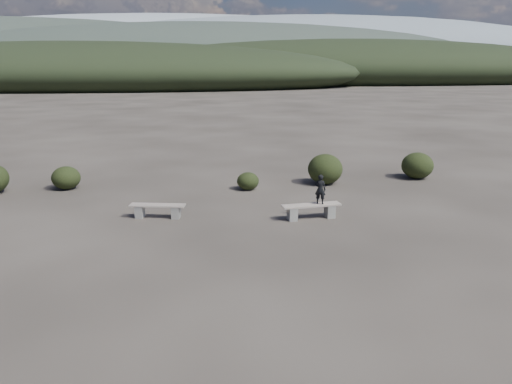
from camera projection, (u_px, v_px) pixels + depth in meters
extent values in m
plane|color=#2B2622|center=(239.00, 275.00, 11.77)|extent=(1200.00, 1200.00, 0.00)
cube|color=gray|center=(140.00, 212.00, 16.08)|extent=(0.30, 0.38, 0.40)
cube|color=gray|center=(176.00, 212.00, 16.01)|extent=(0.30, 0.38, 0.40)
cube|color=gray|center=(157.00, 205.00, 15.99)|extent=(1.81, 0.65, 0.05)
cube|color=gray|center=(292.00, 214.00, 15.80)|extent=(0.32, 0.41, 0.42)
cube|color=gray|center=(330.00, 211.00, 16.10)|extent=(0.32, 0.41, 0.42)
cube|color=gray|center=(311.00, 205.00, 15.89)|extent=(1.95, 0.68, 0.05)
imported|color=black|center=(320.00, 189.00, 15.83)|extent=(0.41, 0.35, 0.96)
ellipsoid|color=black|center=(66.00, 178.00, 19.62)|extent=(1.11, 1.11, 0.91)
ellipsoid|color=black|center=(248.00, 181.00, 19.54)|extent=(0.87, 0.87, 0.69)
ellipsoid|color=black|center=(325.00, 169.00, 20.41)|extent=(1.42, 1.42, 1.24)
ellipsoid|color=black|center=(417.00, 166.00, 21.40)|extent=(1.35, 1.35, 1.12)
ellipsoid|color=black|center=(81.00, 73.00, 95.52)|extent=(110.00, 40.00, 12.00)
ellipsoid|color=black|center=(356.00, 69.00, 120.08)|extent=(120.00, 44.00, 14.00)
ellipsoid|color=#2A332B|center=(210.00, 60.00, 164.51)|extent=(190.00, 64.00, 24.00)
ellipsoid|color=gray|center=(324.00, 53.00, 304.53)|extent=(340.00, 110.00, 44.00)
ellipsoid|color=#8F99A1|center=(170.00, 52.00, 391.15)|extent=(460.00, 140.00, 56.00)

